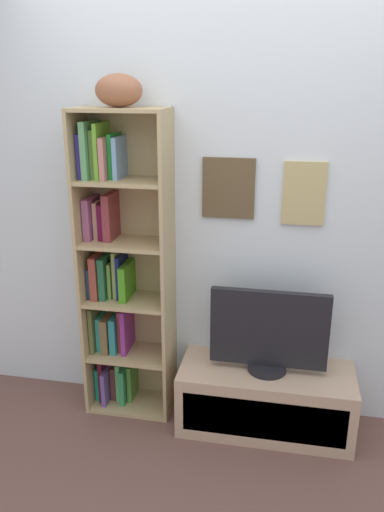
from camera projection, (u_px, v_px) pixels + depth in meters
name	position (u px, v px, depth m)	size (l,w,h in m)	color
back_wall	(236.00, 210.00, 2.86)	(4.80, 0.08, 2.51)	silver
bookshelf	(119.00, 272.00, 2.97)	(0.51, 0.30, 1.82)	tan
football	(119.00, 90.00, 2.59)	(0.25, 0.17, 0.17)	brown
tv_stand	(265.00, 399.00, 2.94)	(1.00, 0.42, 0.38)	tan
television	(269.00, 333.00, 2.81)	(0.66, 0.22, 0.49)	black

